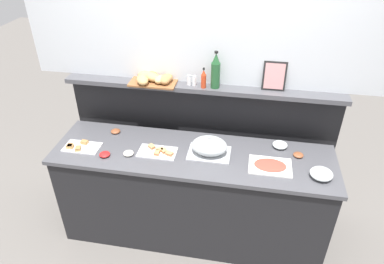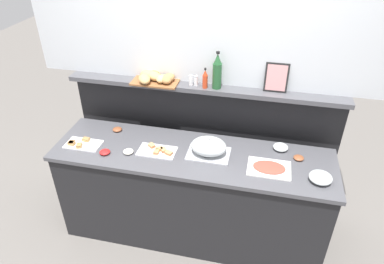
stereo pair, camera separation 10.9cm
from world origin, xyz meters
name	(u,v)px [view 1 (the left image)]	position (x,y,z in m)	size (l,w,h in m)	color
ground_plane	(202,189)	(0.00, 0.60, 0.00)	(12.00, 12.00, 0.00)	slate
buffet_counter	(192,195)	(0.00, 0.00, 0.46)	(2.30, 0.64, 0.92)	black
back_ledge_unit	(201,142)	(0.00, 0.49, 0.69)	(2.41, 0.22, 1.32)	black
upper_wall_panel	(204,5)	(0.00, 0.52, 1.96)	(3.01, 0.08, 1.28)	silver
sandwich_platter_rear	(158,152)	(-0.27, -0.04, 0.93)	(0.31, 0.18, 0.04)	silver
sandwich_platter_front	(80,147)	(-0.93, -0.09, 0.93)	(0.30, 0.17, 0.04)	white
cold_cuts_platter	(270,166)	(0.62, -0.07, 0.93)	(0.33, 0.24, 0.02)	white
serving_cloche	(209,147)	(0.13, 0.02, 0.99)	(0.34, 0.24, 0.17)	#B7BABF
glass_bowl_large	(280,145)	(0.70, 0.21, 0.94)	(0.12, 0.12, 0.05)	silver
glass_bowl_medium	(321,174)	(0.99, -0.13, 0.95)	(0.17, 0.17, 0.07)	silver
condiment_bowl_teal	(105,154)	(-0.69, -0.16, 0.93)	(0.09, 0.09, 0.03)	red
condiment_bowl_dark	(116,131)	(-0.72, 0.18, 0.93)	(0.08, 0.08, 0.03)	brown
condiment_bowl_red	(298,155)	(0.84, 0.11, 0.93)	(0.08, 0.08, 0.03)	brown
condiment_bowl_cream	(129,153)	(-0.50, -0.11, 0.93)	(0.08, 0.08, 0.03)	silver
hot_sauce_bottle	(204,79)	(0.02, 0.39, 1.40)	(0.04, 0.04, 0.18)	red
wine_bottle_green	(216,72)	(0.12, 0.41, 1.47)	(0.08, 0.08, 0.32)	#23562D
salt_shaker	(189,80)	(-0.10, 0.42, 1.37)	(0.03, 0.03, 0.09)	white
pepper_shaker	(194,81)	(-0.06, 0.42, 1.37)	(0.03, 0.03, 0.09)	white
bread_basket	(153,78)	(-0.41, 0.41, 1.37)	(0.40, 0.34, 0.08)	brown
framed_picture	(274,76)	(0.60, 0.46, 1.44)	(0.19, 0.05, 0.24)	black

